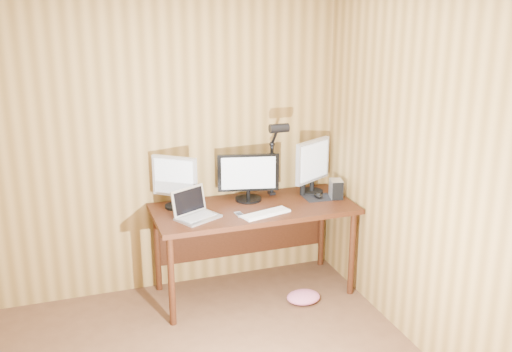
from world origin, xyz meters
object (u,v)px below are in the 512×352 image
keyboard (266,213)px  mouse (318,195)px  desk (251,218)px  monitor_left (175,180)px  laptop (194,210)px  phone (239,214)px  monitor_center (248,177)px  desk_lamp (276,148)px  monitor_right (313,165)px  hard_drive (336,189)px  speaker (303,189)px

keyboard → mouse: size_ratio=3.78×
desk → monitor_left: (-0.59, 0.11, 0.35)m
laptop → phone: bearing=-38.7°
monitor_left → mouse: 1.19m
monitor_center → keyboard: size_ratio=1.21×
desk_lamp → monitor_right: bearing=13.4°
laptop → desk_lamp: 0.86m
desk → desk_lamp: desk_lamp is taller
monitor_center → monitor_right: bearing=13.3°
desk → laptop: (-0.50, -0.15, 0.18)m
desk → monitor_right: bearing=9.2°
monitor_left → laptop: size_ratio=1.10×
desk → hard_drive: size_ratio=10.06×
phone → monitor_right: bearing=18.1°
laptop → hard_drive: 1.22m
laptop → speaker: laptop is taller
phone → speaker: speaker is taller
mouse → speaker: 0.15m
keyboard → desk_lamp: desk_lamp is taller
mouse → hard_drive: (0.14, -0.04, 0.05)m
desk → phone: phone is taller
speaker → hard_drive: bearing=-34.0°
speaker → monitor_right: bearing=16.0°
hard_drive → desk_lamp: size_ratio=0.23×
monitor_right → laptop: (-1.08, -0.24, -0.19)m
desk → keyboard: (0.03, -0.27, 0.13)m
desk → desk_lamp: bearing=19.4°
desk → monitor_center: (0.01, 0.09, 0.32)m
monitor_left → desk_lamp: size_ratio=0.62×
desk → hard_drive: bearing=-7.3°
monitor_center → phone: (-0.17, -0.30, -0.20)m
keyboard → desk_lamp: 0.58m
laptop → desk_lamp: (0.74, 0.23, 0.37)m
laptop → phone: laptop is taller
desk → monitor_left: monitor_left is taller
keyboard → desk_lamp: size_ratio=0.60×
monitor_center → mouse: bearing=-0.8°
monitor_center → keyboard: monitor_center is taller
laptop → speaker: 1.01m
monitor_left → hard_drive: monitor_left is taller
speaker → keyboard: bearing=-143.2°
monitor_left → speaker: bearing=35.1°
desk → monitor_right: monitor_right is taller
phone → keyboard: bearing=-20.0°
phone → desk: bearing=47.6°
keyboard → mouse: 0.59m
phone → speaker: 0.71m
monitor_center → speaker: monitor_center is taller
desk → speaker: bearing=7.8°
mouse → desk_lamp: 0.54m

